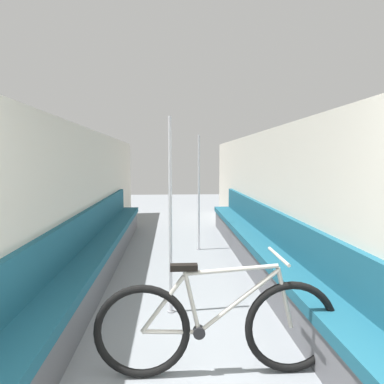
{
  "coord_description": "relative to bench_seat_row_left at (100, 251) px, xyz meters",
  "views": [
    {
      "loc": [
        -0.14,
        -0.89,
        1.61
      ],
      "look_at": [
        0.05,
        2.1,
        1.33
      ],
      "focal_mm": 32.0,
      "sensor_mm": 36.0,
      "label": 1
    }
  ],
  "objects": [
    {
      "name": "wall_left",
      "position": [
        -0.23,
        -0.06,
        0.72
      ],
      "size": [
        0.1,
        11.02,
        2.07
      ],
      "primitive_type": "cube",
      "color": "beige",
      "rests_on": "ground"
    },
    {
      "name": "wall_right",
      "position": [
        2.54,
        -0.06,
        0.72
      ],
      "size": [
        0.1,
        11.02,
        2.07
      ],
      "primitive_type": "cube",
      "color": "beige",
      "rests_on": "ground"
    },
    {
      "name": "bench_seat_row_left",
      "position": [
        0.0,
        0.0,
        0.0
      ],
      "size": [
        0.42,
        6.65,
        0.92
      ],
      "color": "#5B5B60",
      "rests_on": "ground"
    },
    {
      "name": "bench_seat_row_right",
      "position": [
        2.31,
        0.0,
        0.0
      ],
      "size": [
        0.42,
        6.65,
        0.92
      ],
      "color": "#5B5B60",
      "rests_on": "ground"
    },
    {
      "name": "bicycle",
      "position": [
        1.36,
        -2.44,
        0.06
      ],
      "size": [
        1.83,
        0.46,
        0.92
      ],
      "rotation": [
        0.0,
        0.0,
        0.31
      ],
      "color": "black",
      "rests_on": "ground"
    },
    {
      "name": "grab_pole_near",
      "position": [
        1.01,
        -1.35,
        0.68
      ],
      "size": [
        0.08,
        0.08,
        2.05
      ],
      "color": "gray",
      "rests_on": "ground"
    },
    {
      "name": "grab_pole_far",
      "position": [
        1.51,
        1.17,
        0.68
      ],
      "size": [
        0.08,
        0.08,
        2.05
      ],
      "color": "gray",
      "rests_on": "ground"
    }
  ]
}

